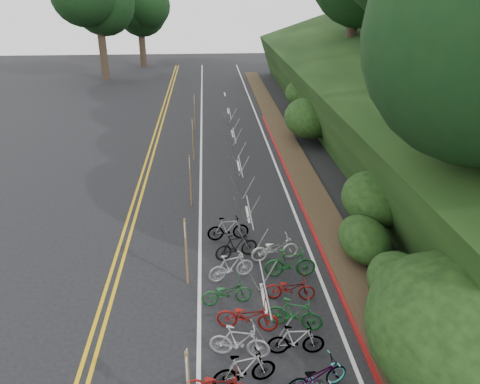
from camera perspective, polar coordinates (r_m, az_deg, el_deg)
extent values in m
cube|color=gold|center=(21.01, -13.49, -3.13)|extent=(0.12, 80.00, 0.01)
cube|color=gold|center=(20.96, -12.68, -3.12)|extent=(0.12, 80.00, 0.01)
cube|color=silver|center=(20.71, -4.86, -2.92)|extent=(0.12, 80.00, 0.01)
cube|color=silver|center=(21.04, 6.66, -2.53)|extent=(0.12, 80.00, 0.01)
cube|color=silver|center=(15.70, 2.90, -12.77)|extent=(0.10, 1.60, 0.01)
cube|color=silver|center=(20.77, 0.95, -2.74)|extent=(0.10, 1.60, 0.01)
cube|color=silver|center=(26.23, -0.19, 3.25)|extent=(0.10, 1.60, 0.01)
cube|color=silver|center=(31.89, -0.94, 7.14)|extent=(0.10, 1.60, 0.01)
cube|color=silver|center=(37.65, -1.47, 9.85)|extent=(0.10, 1.60, 0.01)
cube|color=silver|center=(43.48, -1.86, 11.83)|extent=(0.10, 1.60, 0.01)
cube|color=maroon|center=(22.88, 7.01, -0.12)|extent=(0.25, 28.00, 0.10)
cube|color=black|center=(33.39, 17.55, 11.78)|extent=(12.32, 44.00, 9.11)
cube|color=#382819|center=(32.21, 4.98, 7.37)|extent=(1.40, 44.00, 0.16)
ellipsoid|color=#284C19|center=(15.32, 19.14, -10.60)|extent=(2.00, 2.80, 1.60)
ellipsoid|color=#284C19|center=(19.37, 16.11, -0.78)|extent=(2.60, 3.64, 2.08)
ellipsoid|color=#284C19|center=(24.87, 14.38, 6.11)|extent=(2.20, 3.08, 1.76)
ellipsoid|color=#284C19|center=(30.17, 8.32, 8.95)|extent=(3.00, 4.20, 2.40)
ellipsoid|color=#284C19|center=(35.97, 7.47, 11.78)|extent=(2.40, 3.36, 1.92)
ellipsoid|color=#284C19|center=(39.93, 8.29, 13.99)|extent=(2.80, 3.92, 2.24)
ellipsoid|color=#284C19|center=(17.67, 14.90, -5.56)|extent=(1.80, 2.52, 1.44)
ellipsoid|color=#284C19|center=(28.60, 13.65, 9.82)|extent=(3.20, 4.48, 2.56)
ellipsoid|color=black|center=(13.82, 26.36, -15.40)|extent=(5.28, 6.16, 3.52)
cylinder|color=#2D2319|center=(22.88, 21.23, 12.80)|extent=(0.82, 0.82, 6.00)
cylinder|color=#2D2319|center=(30.99, 19.80, 17.75)|extent=(0.86, 0.86, 6.80)
cylinder|color=#2D2319|center=(38.24, 13.39, 17.99)|extent=(0.80, 0.80, 5.60)
cylinder|color=#2D2319|center=(46.51, 13.72, 20.37)|extent=(0.84, 0.84, 6.40)
cylinder|color=#2D2319|center=(51.93, -16.31, 15.90)|extent=(0.78, 0.78, 5.20)
ellipsoid|color=black|center=(51.51, -16.97, 21.08)|extent=(7.11, 7.11, 6.75)
cylinder|color=#2D2319|center=(59.29, -11.82, 17.10)|extent=(0.76, 0.76, 4.80)
ellipsoid|color=black|center=(58.94, -12.20, 21.20)|extent=(6.22, 6.22, 5.91)
cylinder|color=#9F9FA0|center=(14.21, 3.08, -11.54)|extent=(0.05, 3.00, 0.05)
cylinder|color=#9F9FA0|center=(13.46, 2.54, -17.07)|extent=(0.58, 0.04, 1.13)
cylinder|color=#9F9FA0|center=(13.53, 5.00, -16.92)|extent=(0.58, 0.04, 1.13)
cylinder|color=#9F9FA0|center=(15.65, 1.37, -10.29)|extent=(0.58, 0.04, 1.13)
cylinder|color=#9F9FA0|center=(15.71, 3.44, -10.19)|extent=(0.58, 0.04, 1.13)
cylinder|color=#9F9FA0|center=(18.47, 1.21, -2.41)|extent=(0.05, 3.00, 0.05)
cylinder|color=#9F9FA0|center=(17.50, 0.69, -6.19)|extent=(0.58, 0.04, 1.13)
cylinder|color=#9F9FA0|center=(17.55, 2.52, -6.12)|extent=(0.58, 0.04, 1.13)
cylinder|color=#9F9FA0|center=(19.95, 0.02, -2.10)|extent=(0.58, 0.04, 1.13)
cylinder|color=#9F9FA0|center=(19.99, 1.63, -2.05)|extent=(0.58, 0.04, 1.13)
cylinder|color=#9F9FA0|center=(23.02, 0.07, 3.20)|extent=(0.05, 3.00, 0.05)
cylinder|color=#9F9FA0|center=(21.93, -0.39, 0.46)|extent=(0.58, 0.04, 1.13)
cylinder|color=#9F9FA0|center=(21.97, 1.07, 0.50)|extent=(0.58, 0.04, 1.13)
cylinder|color=#9F9FA0|center=(24.51, -0.82, 3.12)|extent=(0.58, 0.04, 1.13)
cylinder|color=#9F9FA0|center=(24.55, 0.48, 3.15)|extent=(0.58, 0.04, 1.13)
cylinder|color=#9F9FA0|center=(27.73, -0.69, 6.94)|extent=(0.05, 3.00, 0.05)
cylinder|color=#9F9FA0|center=(26.57, -1.10, 4.84)|extent=(0.58, 0.04, 1.13)
cylinder|color=#9F9FA0|center=(26.61, 0.11, 4.87)|extent=(0.58, 0.04, 1.13)
cylinder|color=#9F9FA0|center=(29.22, -1.40, 6.68)|extent=(0.58, 0.04, 1.13)
cylinder|color=#9F9FA0|center=(29.25, -0.30, 6.70)|extent=(0.58, 0.04, 1.13)
cylinder|color=#9F9FA0|center=(32.53, -1.23, 9.58)|extent=(0.05, 3.00, 0.05)
cylinder|color=#9F9FA0|center=(31.32, -1.61, 7.90)|extent=(0.58, 0.04, 1.13)
cylinder|color=#9F9FA0|center=(31.35, -0.57, 7.92)|extent=(0.58, 0.04, 1.13)
cylinder|color=#9F9FA0|center=(34.01, -1.83, 9.24)|extent=(0.58, 0.04, 1.13)
cylinder|color=#9F9FA0|center=(34.04, -0.87, 9.26)|extent=(0.58, 0.04, 1.13)
cube|color=silver|center=(10.39, -6.48, -20.19)|extent=(0.02, 0.40, 0.50)
cylinder|color=brown|center=(15.75, -6.58, -7.28)|extent=(0.08, 0.08, 2.50)
cube|color=silver|center=(15.30, -6.74, -4.41)|extent=(0.02, 0.40, 0.50)
cylinder|color=brown|center=(21.09, -6.05, 1.31)|extent=(0.08, 0.08, 2.50)
cube|color=silver|center=(20.76, -6.15, 3.59)|extent=(0.02, 0.40, 0.50)
cylinder|color=brown|center=(26.72, -5.73, 6.36)|extent=(0.08, 0.08, 2.50)
cube|color=silver|center=(26.45, -5.82, 8.21)|extent=(0.02, 0.40, 0.50)
cylinder|color=brown|center=(32.47, -5.53, 9.64)|extent=(0.08, 0.08, 2.50)
cube|color=silver|center=(32.26, -5.59, 11.18)|extent=(0.02, 0.40, 0.50)
imported|color=slate|center=(12.65, 0.54, -20.81)|extent=(0.82, 1.75, 1.01)
imported|color=slate|center=(12.73, 9.33, -21.24)|extent=(1.06, 1.80, 0.89)
imported|color=#9E9EA3|center=(13.36, -0.05, -17.78)|extent=(0.85, 1.76, 1.02)
imported|color=slate|center=(13.55, 6.85, -17.47)|extent=(0.51, 1.61, 0.96)
imported|color=maroon|center=(14.23, 0.92, -14.83)|extent=(0.98, 1.93, 0.97)
imported|color=#144C1E|center=(14.37, 6.72, -14.50)|extent=(1.03, 1.72, 1.00)
imported|color=#144C1E|center=(15.22, -1.61, -12.10)|extent=(0.78, 1.69, 0.86)
imported|color=maroon|center=(15.49, 6.13, -11.55)|extent=(0.78, 1.68, 0.85)
imported|color=#9E9EA3|center=(16.30, -1.08, -9.06)|extent=(0.98, 1.72, 0.99)
imported|color=#144C1E|center=(16.49, 6.13, -8.60)|extent=(0.55, 1.80, 1.08)
imported|color=black|center=(17.43, -0.44, -6.59)|extent=(0.99, 1.74, 1.01)
imported|color=beige|center=(17.40, 4.28, -6.85)|extent=(0.92, 1.89, 0.95)
imported|color=slate|center=(18.60, -1.46, -4.47)|extent=(0.62, 1.70, 1.00)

